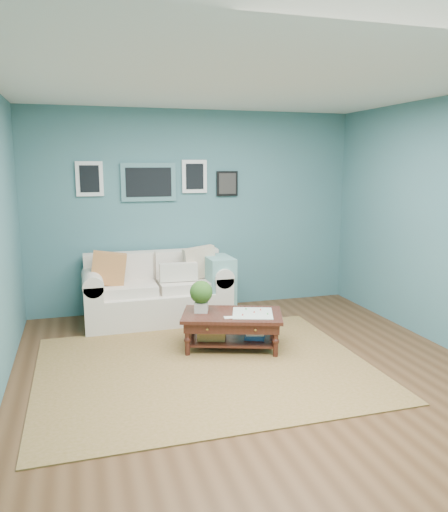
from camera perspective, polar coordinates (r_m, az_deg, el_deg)
name	(u,v)px	position (r m, az deg, el deg)	size (l,w,h in m)	color
room_shell	(255,234)	(4.53, 3.58, 2.49)	(5.00, 5.02, 2.70)	brown
area_rug	(205,368)	(5.05, -2.19, -12.62)	(3.22, 2.57, 0.01)	brown
loveseat	(163,290)	(6.46, -7.01, -3.91)	(1.86, 0.84, 0.96)	beige
coffee_table	(227,319)	(5.45, 0.33, -7.23)	(1.21, 0.93, 0.74)	black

